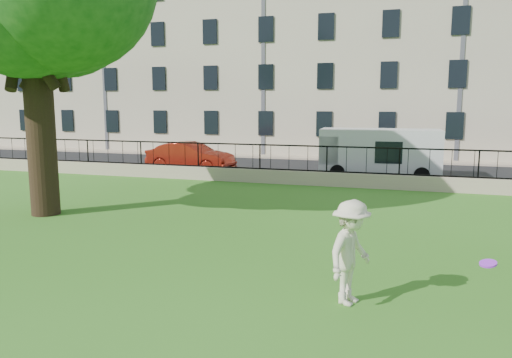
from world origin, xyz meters
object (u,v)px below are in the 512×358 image
(red_sedan, at_px, (191,157))
(white_van, at_px, (379,154))
(frisbee, at_px, (488,263))
(man, at_px, (351,252))

(red_sedan, bearing_deg, white_van, -82.05)
(red_sedan, bearing_deg, frisbee, -136.99)
(frisbee, bearing_deg, white_van, 99.73)
(red_sedan, bearing_deg, man, -142.13)
(man, relative_size, red_sedan, 0.41)
(white_van, bearing_deg, red_sedan, -179.77)
(man, height_order, frisbee, man)
(man, bearing_deg, red_sedan, 54.69)
(frisbee, bearing_deg, man, 175.85)
(man, relative_size, white_van, 0.34)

